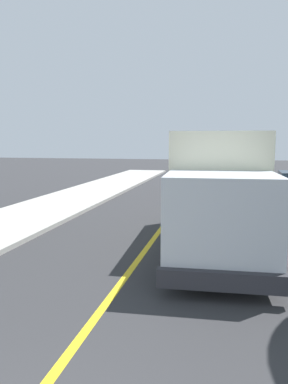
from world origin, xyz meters
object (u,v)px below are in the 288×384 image
(box_truck, at_px, (217,184))
(parked_car_near, at_px, (213,192))
(parked_car_far, at_px, (222,170))
(parked_car_mid, at_px, (221,179))

(box_truck, xyz_separation_m, parked_car_near, (-0.27, 5.77, -0.97))
(box_truck, bearing_deg, parked_car_far, 90.01)
(box_truck, distance_m, parked_car_far, 18.96)
(parked_car_near, distance_m, parked_car_mid, 5.68)
(parked_car_mid, xyz_separation_m, parked_car_far, (0.01, 7.49, 0.00))
(parked_car_near, xyz_separation_m, parked_car_far, (0.27, 13.17, 0.00))
(parked_car_near, bearing_deg, box_truck, -87.34)
(box_truck, relative_size, parked_car_far, 1.64)
(parked_car_mid, relative_size, parked_car_far, 0.99)
(parked_car_near, xyz_separation_m, parked_car_mid, (0.26, 5.67, 0.00))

